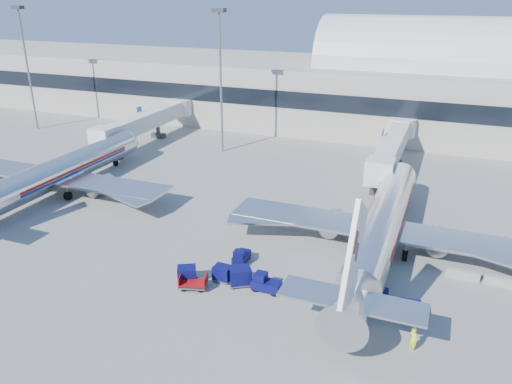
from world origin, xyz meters
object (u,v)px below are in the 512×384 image
at_px(mast_far_west, 25,51).
at_px(barrier_near, 463,274).
at_px(tug_right, 374,288).
at_px(tug_lead, 265,283).
at_px(mast_west, 220,61).
at_px(jetbridge_mid, 150,120).
at_px(cart_open_red, 194,284).
at_px(jetbridge_near, 393,145).
at_px(tug_left, 241,256).
at_px(cart_train_c, 187,274).
at_px(airliner_mid, 55,173).
at_px(cart_solo_far, 409,311).
at_px(cart_solo_near, 346,311).
at_px(ramp_worker, 413,339).
at_px(cart_train_a, 240,276).
at_px(cart_train_b, 223,273).
at_px(airliner_main, 382,226).
at_px(barrier_mid, 501,281).

distance_m(mast_far_west, barrier_near, 84.11).
bearing_deg(tug_right, tug_lead, -142.21).
xyz_separation_m(mast_west, barrier_near, (38.00, -28.00, -14.34)).
xyz_separation_m(jetbridge_mid, cart_open_red, (29.88, -39.54, -3.46)).
height_order(jetbridge_near, tug_left, jetbridge_near).
xyz_separation_m(mast_far_west, tug_right, (70.74, -33.75, -14.15)).
xyz_separation_m(jetbridge_near, cart_train_c, (-13.18, -38.85, -3.10)).
xyz_separation_m(airliner_mid, cart_solo_far, (46.02, -10.85, -2.07)).
distance_m(barrier_near, tug_lead, 18.54).
bearing_deg(cart_solo_near, barrier_near, 47.87).
bearing_deg(cart_open_red, ramp_worker, -20.34).
relative_size(jetbridge_mid, ramp_worker, 13.83).
xyz_separation_m(jetbridge_near, cart_train_a, (-8.42, -37.47, -2.99)).
xyz_separation_m(mast_west, tug_lead, (21.63, -36.71, -14.03)).
xyz_separation_m(cart_train_b, cart_solo_far, (16.66, 0.26, 0.06)).
bearing_deg(cart_open_red, tug_left, 53.24).
bearing_deg(mast_far_west, cart_train_a, -31.78).
distance_m(airliner_main, airliner_mid, 42.00).
height_order(tug_left, cart_open_red, tug_left).
height_order(cart_train_b, cart_solo_near, cart_solo_near).
xyz_separation_m(tug_left, cart_open_red, (-2.15, -5.77, -0.24)).
relative_size(cart_solo_near, cart_solo_far, 0.94).
xyz_separation_m(jetbridge_near, tug_right, (3.15, -34.56, -3.29)).
bearing_deg(tug_lead, airliner_mid, 162.91).
bearing_deg(tug_left, mast_west, 26.67).
xyz_separation_m(airliner_mid, tug_left, (29.63, -7.46, -2.22)).
xyz_separation_m(airliner_mid, barrier_near, (50.00, -2.51, -2.48)).
distance_m(cart_solo_near, cart_solo_far, 5.15).
relative_size(mast_west, cart_train_a, 9.02).
xyz_separation_m(jetbridge_mid, cart_solo_near, (43.64, -39.07, -3.07)).
xyz_separation_m(barrier_mid, tug_left, (-23.67, -4.96, 0.25)).
bearing_deg(tug_right, cart_train_b, -148.16).
distance_m(jetbridge_near, jetbridge_mid, 42.00).
xyz_separation_m(tug_right, cart_train_b, (-13.38, -2.85, 0.15)).
height_order(cart_train_b, cart_open_red, cart_train_b).
height_order(tug_right, cart_train_c, cart_train_c).
height_order(mast_far_west, mast_west, same).
distance_m(jetbridge_mid, mast_west, 18.06).
bearing_deg(airliner_main, ramp_worker, -72.27).
relative_size(barrier_mid, cart_train_c, 1.37).
bearing_deg(airliner_main, barrier_mid, -12.50).
bearing_deg(airliner_main, barrier_near, -17.39).
distance_m(airliner_main, tug_right, 8.60).
bearing_deg(cart_open_red, mast_west, 95.49).
xyz_separation_m(mast_far_west, cart_open_red, (55.48, -38.73, -14.33)).
distance_m(cart_solo_near, ramp_worker, 5.72).
xyz_separation_m(airliner_main, barrier_mid, (11.30, -2.51, -2.48)).
bearing_deg(tug_left, airliner_main, -60.36).
relative_size(mast_west, cart_solo_near, 12.07).
height_order(mast_far_west, tug_left, mast_far_west).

